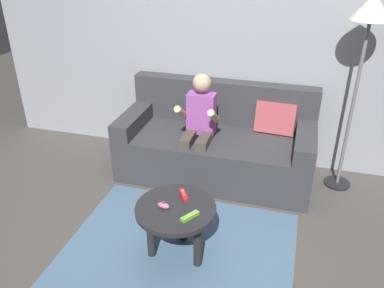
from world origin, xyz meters
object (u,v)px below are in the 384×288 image
(floor_lamp, at_px, (369,24))
(person_seated_on_couch, at_px, (199,124))
(coffee_table, at_px, (176,215))
(game_remote_lime_near_edge, at_px, (190,216))
(nunchuk_pink, at_px, (164,205))
(game_remote_red_far_corner, at_px, (184,195))
(couch, at_px, (218,145))

(floor_lamp, bearing_deg, person_seated_on_couch, -167.66)
(floor_lamp, bearing_deg, coffee_table, -131.91)
(game_remote_lime_near_edge, bearing_deg, nunchuk_pink, 165.55)
(person_seated_on_couch, xyz_separation_m, game_remote_red_far_corner, (0.13, -0.90, -0.14))
(couch, distance_m, person_seated_on_couch, 0.37)
(couch, bearing_deg, coffee_table, -91.24)
(couch, bearing_deg, nunchuk_pink, -94.64)
(couch, bearing_deg, game_remote_lime_near_edge, -85.50)
(couch, height_order, coffee_table, couch)
(person_seated_on_couch, relative_size, game_remote_lime_near_edge, 7.47)
(nunchuk_pink, distance_m, floor_lamp, 2.10)
(nunchuk_pink, relative_size, floor_lamp, 0.06)
(game_remote_lime_near_edge, xyz_separation_m, game_remote_red_far_corner, (-0.11, 0.22, 0.00))
(person_seated_on_couch, bearing_deg, couch, 52.94)
(nunchuk_pink, distance_m, game_remote_red_far_corner, 0.19)
(game_remote_lime_near_edge, relative_size, floor_lamp, 0.08)
(game_remote_lime_near_edge, distance_m, floor_lamp, 2.03)
(person_seated_on_couch, height_order, game_remote_red_far_corner, person_seated_on_couch)
(game_remote_red_far_corner, relative_size, floor_lamp, 0.08)
(coffee_table, distance_m, game_remote_lime_near_edge, 0.18)
(game_remote_red_far_corner, bearing_deg, person_seated_on_couch, 98.42)
(person_seated_on_couch, distance_m, nunchuk_pink, 1.07)
(game_remote_lime_near_edge, relative_size, game_remote_red_far_corner, 0.99)
(coffee_table, height_order, nunchuk_pink, nunchuk_pink)
(game_remote_lime_near_edge, height_order, floor_lamp, floor_lamp)
(couch, relative_size, person_seated_on_couch, 1.75)
(couch, bearing_deg, person_seated_on_couch, -127.06)
(game_remote_lime_near_edge, distance_m, game_remote_red_far_corner, 0.24)
(game_remote_lime_near_edge, bearing_deg, floor_lamp, 53.25)
(coffee_table, bearing_deg, game_remote_red_far_corner, 81.99)
(couch, relative_size, game_remote_red_far_corner, 13.03)
(couch, xyz_separation_m, coffee_table, (-0.03, -1.21, 0.05))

